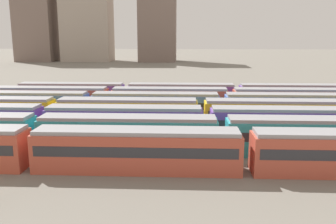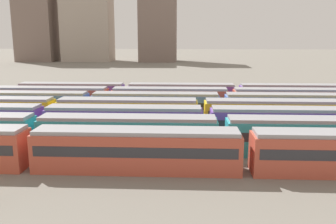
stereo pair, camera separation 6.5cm
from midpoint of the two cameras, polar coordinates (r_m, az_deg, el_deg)
ground_plane at (r=50.88m, az=-18.99°, el=-2.06°), size 600.00×600.00×0.00m
train_track_0 at (r=32.18m, az=12.17°, el=-6.01°), size 74.70×3.06×3.75m
train_track_1 at (r=39.02m, az=22.42°, el=-3.52°), size 93.60×3.06×3.75m
train_track_2 at (r=43.43m, az=18.61°, el=-1.75°), size 93.60×3.06×3.75m
train_track_4 at (r=53.98m, az=18.51°, el=0.80°), size 93.60×3.06×3.75m
train_track_5 at (r=57.12m, az=0.31°, el=1.99°), size 55.80×3.06×3.75m
train_track_6 at (r=62.81m, az=10.77°, el=2.67°), size 74.70×3.06×3.75m
distant_building_0 at (r=187.83m, az=-19.79°, el=14.27°), size 17.22×17.40×44.24m
distant_building_1 at (r=180.19m, az=-12.48°, el=14.45°), size 22.41×15.34×41.98m
distant_building_2 at (r=174.58m, az=-1.56°, el=14.35°), size 17.06×16.62×39.18m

